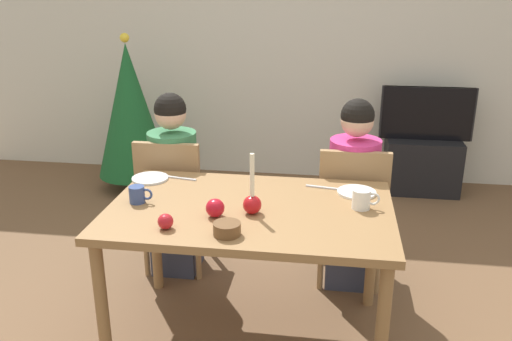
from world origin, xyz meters
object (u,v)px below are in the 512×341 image
Objects in this scene: chair_left at (173,198)px; bowl_walnuts at (227,229)px; candle_centerpiece at (252,201)px; apple_near_candle at (215,208)px; dining_table at (250,222)px; chair_right at (352,208)px; person_right_child at (352,197)px; plate_right at (357,192)px; plate_left at (150,178)px; mug_right at (362,199)px; mug_left at (138,194)px; tv_stand at (421,165)px; christmas_tree at (130,111)px; apple_by_left_plate at (166,221)px; tv at (427,113)px; person_left_child at (174,188)px.

bowl_walnuts is at bearing -60.05° from chair_left.
candle_centerpiece reaches higher than apple_near_candle.
dining_table is 0.82m from chair_right.
person_right_child is 0.91m from candle_centerpiece.
candle_centerpiece is 0.61m from plate_right.
mug_right is at bearing -11.58° from plate_left.
person_right_child is at bearing 1.68° from chair_left.
chair_right is 0.62m from mug_right.
plate_left is at bearing 98.59° from mug_left.
mug_left is (-1.75, -2.33, 0.55)m from tv_stand.
chair_left is 0.77× the size of person_right_child.
dining_table is 0.17m from candle_centerpiece.
christmas_tree is (-2.55, -0.31, 0.48)m from tv_stand.
mug_left reaches higher than apple_by_left_plate.
mug_right is at bearing 16.23° from apple_near_candle.
bowl_walnuts is at bearing -3.80° from apple_by_left_plate.
person_right_child is at bearing 49.42° from apple_near_candle.
chair_right reaches higher than plate_right.
bowl_walnuts is (-1.23, -2.62, 0.54)m from tv_stand.
chair_right is at bearing 30.29° from mug_left.
dining_table is 1.77× the size of tv.
apple_near_candle is (-0.67, -0.78, 0.23)m from person_right_child.
chair_right is 1.12m from bowl_walnuts.
christmas_tree reaches higher than candle_centerpiece.
plate_left is 0.64m from apple_near_candle.
apple_by_left_plate is (-0.36, -0.22, -0.03)m from candle_centerpiece.
apple_by_left_plate is (0.25, -0.94, 0.22)m from person_left_child.
person_left_child reaches higher than mug_right.
chair_right is 2.35m from christmas_tree.
chair_right is 12.58× the size of apple_by_left_plate.
mug_right is (0.52, 0.14, -0.01)m from candle_centerpiece.
apple_by_left_plate is at bearing -132.47° from person_right_child.
tv_stand is 2.70m from candle_centerpiece.
person_left_child is 0.92m from apple_near_candle.
tv_stand is 8.95× the size of apple_by_left_plate.
person_right_child is at bearing 47.53° from apple_by_left_plate.
candle_centerpiece reaches higher than chair_left.
christmas_tree is (-0.79, 1.35, 0.15)m from person_left_child.
mug_right is (1.16, -0.24, 0.04)m from plate_left.
candle_centerpiece is at bearing 31.80° from apple_by_left_plate.
christmas_tree is 6.81× the size of plate_left.
christmas_tree is at bearing 134.85° from mug_right.
dining_table is at bearing 80.62° from bowl_walnuts.
mug_right is at bearing -27.11° from person_left_child.
bowl_walnuts is at bearing -60.19° from christmas_tree.
dining_table is 11.39× the size of bowl_walnuts.
mug_right is 1.09× the size of bowl_walnuts.
chair_right is (1.11, 0.00, 0.00)m from chair_left.
person_right_child reaches higher than candle_centerpiece.
mug_right is at bearing -87.85° from person_right_child.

